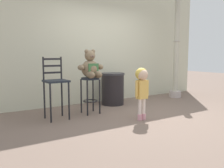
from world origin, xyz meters
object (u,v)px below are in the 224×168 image
(child_walking, at_px, (142,82))
(lamppost, at_px, (176,59))
(bar_stool_with_teddy, at_px, (90,88))
(bar_chair_empty, at_px, (56,84))
(teddy_bear, at_px, (91,67))
(trash_bin, at_px, (113,89))

(child_walking, xyz_separation_m, lamppost, (2.42, 1.38, 0.38))
(bar_stool_with_teddy, relative_size, bar_chair_empty, 0.64)
(lamppost, bearing_deg, child_walking, -150.31)
(teddy_bear, xyz_separation_m, trash_bin, (0.90, 0.55, -0.57))
(bar_stool_with_teddy, bearing_deg, trash_bin, 30.09)
(bar_stool_with_teddy, distance_m, trash_bin, 1.05)
(bar_stool_with_teddy, xyz_separation_m, bar_chair_empty, (-0.76, -0.03, 0.14))
(bar_stool_with_teddy, bearing_deg, lamppost, 7.65)
(bar_stool_with_teddy, xyz_separation_m, lamppost, (2.99, 0.40, 0.56))
(lamppost, bearing_deg, trash_bin, 176.72)
(bar_chair_empty, bearing_deg, child_walking, -35.68)
(bar_stool_with_teddy, distance_m, teddy_bear, 0.43)
(lamppost, relative_size, bar_chair_empty, 2.34)
(teddy_bear, bearing_deg, lamppost, 8.20)
(bar_stool_with_teddy, relative_size, lamppost, 0.27)
(teddy_bear, bearing_deg, trash_bin, 31.47)
(teddy_bear, distance_m, lamppost, 3.02)
(trash_bin, bearing_deg, bar_chair_empty, -161.60)
(teddy_bear, distance_m, child_walking, 1.13)
(bar_stool_with_teddy, xyz_separation_m, child_walking, (0.57, -0.98, 0.18))
(trash_bin, distance_m, bar_chair_empty, 1.77)
(trash_bin, bearing_deg, teddy_bear, -148.53)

